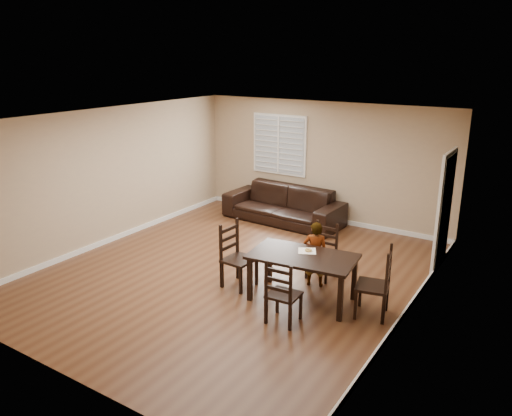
% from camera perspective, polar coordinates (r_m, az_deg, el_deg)
% --- Properties ---
extents(ground, '(7.00, 7.00, 0.00)m').
position_cam_1_polar(ground, '(8.86, -2.53, -7.35)').
color(ground, '#58341E').
rests_on(ground, ground).
extents(room, '(6.04, 7.04, 2.72)m').
position_cam_1_polar(room, '(8.39, -1.79, 4.31)').
color(room, tan).
rests_on(room, ground).
extents(dining_table, '(1.69, 1.07, 0.75)m').
position_cam_1_polar(dining_table, '(7.68, 5.36, -5.99)').
color(dining_table, black).
rests_on(dining_table, ground).
extents(chair_near, '(0.44, 0.41, 0.96)m').
position_cam_1_polar(chair_near, '(8.65, 7.83, -4.99)').
color(chair_near, black).
rests_on(chair_near, ground).
extents(chair_far, '(0.46, 0.43, 0.97)m').
position_cam_1_polar(chair_far, '(7.07, 2.77, -10.09)').
color(chair_far, black).
rests_on(chair_far, ground).
extents(chair_left, '(0.49, 0.52, 1.08)m').
position_cam_1_polar(chair_left, '(8.24, -2.65, -5.55)').
color(chair_left, black).
rests_on(chair_left, ground).
extents(chair_right, '(0.54, 0.57, 1.08)m').
position_cam_1_polar(chair_right, '(7.47, 14.18, -8.63)').
color(chair_right, black).
rests_on(chair_right, ground).
extents(child, '(0.47, 0.39, 1.10)m').
position_cam_1_polar(child, '(8.23, 6.79, -5.24)').
color(child, gray).
rests_on(child, ground).
extents(napkin, '(0.37, 0.37, 0.00)m').
position_cam_1_polar(napkin, '(7.81, 5.85, -4.91)').
color(napkin, white).
rests_on(napkin, dining_table).
extents(donut, '(0.11, 0.11, 0.04)m').
position_cam_1_polar(donut, '(7.79, 6.00, -4.77)').
color(donut, '#B48940').
rests_on(donut, napkin).
extents(sofa, '(2.79, 1.21, 0.80)m').
position_cam_1_polar(sofa, '(11.34, 3.12, 0.39)').
color(sofa, black).
rests_on(sofa, ground).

